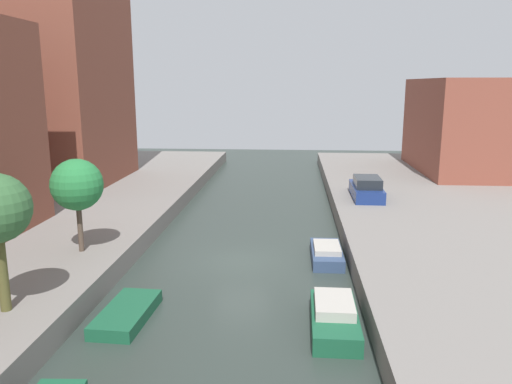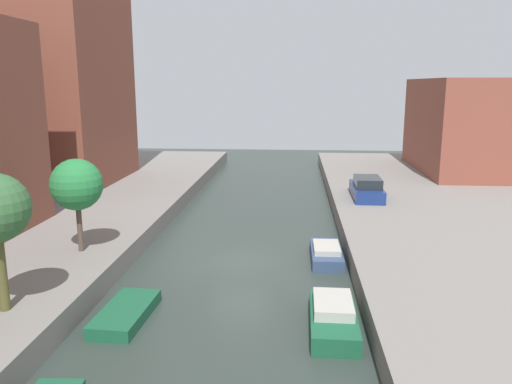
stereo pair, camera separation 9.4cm
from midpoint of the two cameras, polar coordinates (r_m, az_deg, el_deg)
The scene contains 8 objects.
ground_plane at distance 24.19m, azimuth -1.73°, elevation -7.86°, with size 84.00×84.00×0.00m, color #2D3833.
apartment_tower_far at distance 41.05m, azimuth -23.15°, elevation 14.31°, with size 10.00×11.23×19.03m, color brown.
low_block_right at distance 46.55m, azimuth 24.00°, elevation 6.87°, with size 10.00×13.10×7.71m, color brown.
street_tree_2 at distance 23.13m, azimuth -19.69°, elevation 0.75°, with size 2.25×2.25×4.13m.
parked_car at distance 33.57m, azimuth 12.31°, elevation 0.35°, with size 1.87×4.58×1.40m.
moored_boat_left_2 at distance 19.10m, azimuth -14.55°, elevation -13.15°, with size 1.71×3.52×0.46m.
moored_boat_right_2 at distance 18.01m, azimuth 8.69°, elevation -13.82°, with size 1.61×3.83×0.99m.
moored_boat_right_3 at distance 24.52m, azimuth 7.87°, elevation -6.86°, with size 1.46×3.59×0.79m.
Camera 1 is at (2.37, -22.62, 8.25)m, focal length 35.40 mm.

